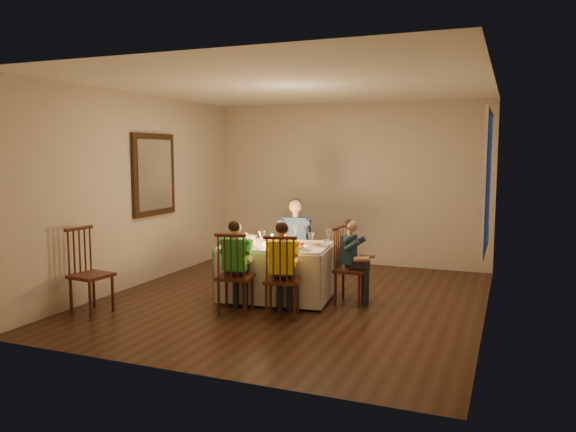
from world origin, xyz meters
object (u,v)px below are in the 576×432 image
at_px(chair_extra, 93,313).
at_px(serving_bowl, 248,238).
at_px(chair_end, 351,303).
at_px(chair_near_right, 282,317).
at_px(dining_table, 277,260).
at_px(child_yellow, 282,317).
at_px(adult, 295,286).
at_px(child_green, 236,312).
at_px(chair_near_left, 236,312).
at_px(child_teal, 351,303).
at_px(chair_adult, 295,286).

distance_m(chair_extra, serving_bowl, 2.08).
bearing_deg(chair_end, chair_near_right, 147.04).
relative_size(dining_table, child_yellow, 1.34).
height_order(chair_near_right, adult, adult).
xyz_separation_m(child_yellow, serving_bowl, (-0.84, 0.86, 0.71)).
height_order(dining_table, child_yellow, dining_table).
distance_m(adult, serving_bowl, 1.00).
bearing_deg(child_yellow, child_green, -10.25).
bearing_deg(chair_extra, child_green, -60.20).
bearing_deg(chair_end, child_green, 128.93).
bearing_deg(child_green, chair_near_left, 180.00).
xyz_separation_m(dining_table, chair_near_left, (-0.20, -0.72, -0.49)).
bearing_deg(child_teal, chair_extra, 120.81).
xyz_separation_m(chair_adult, serving_bowl, (-0.45, -0.55, 0.71)).
distance_m(adult, child_yellow, 1.46).
xyz_separation_m(chair_near_left, chair_extra, (-1.50, -0.63, 0.00)).
xyz_separation_m(chair_near_left, child_green, (0.00, 0.00, 0.00)).
xyz_separation_m(dining_table, chair_end, (0.91, 0.14, -0.49)).
bearing_deg(serving_bowl, dining_table, -20.33).
relative_size(chair_near_right, serving_bowl, 4.21).
bearing_deg(dining_table, adult, 85.88).
bearing_deg(chair_near_right, child_yellow, 180.00).
distance_m(chair_near_left, child_green, 0.00).
height_order(chair_adult, chair_near_left, same).
xyz_separation_m(chair_extra, child_yellow, (2.06, 0.67, 0.00)).
bearing_deg(adult, serving_bowl, -142.38).
xyz_separation_m(chair_adult, chair_near_left, (-0.17, -1.44, 0.00)).
bearing_deg(chair_end, adult, 59.54).
bearing_deg(child_teal, child_green, 128.93).
bearing_deg(child_teal, serving_bowl, 89.68).
bearing_deg(child_teal, child_yellow, 147.04).
distance_m(chair_near_left, chair_extra, 1.63).
bearing_deg(chair_adult, dining_table, -100.23).
bearing_deg(chair_adult, chair_extra, -141.93).
xyz_separation_m(chair_near_right, child_yellow, (0.00, 0.00, 0.00)).
bearing_deg(dining_table, chair_near_left, -112.71).
xyz_separation_m(child_teal, serving_bowl, (-1.39, 0.04, 0.71)).
height_order(dining_table, chair_near_right, dining_table).
relative_size(dining_table, adult, 1.20).
xyz_separation_m(dining_table, adult, (-0.04, 0.73, -0.49)).
height_order(chair_adult, chair_end, same).
xyz_separation_m(chair_near_right, child_teal, (0.56, 0.82, 0.00)).
bearing_deg(dining_table, child_teal, 1.97).
distance_m(dining_table, serving_bowl, 0.56).
bearing_deg(chair_near_right, child_teal, -138.57).
bearing_deg(serving_bowl, child_green, -72.66).
bearing_deg(chair_near_right, chair_adult, -88.95).
bearing_deg(serving_bowl, child_teal, -1.49).
relative_size(chair_near_left, child_green, 0.88).
distance_m(chair_near_left, chair_near_right, 0.56).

